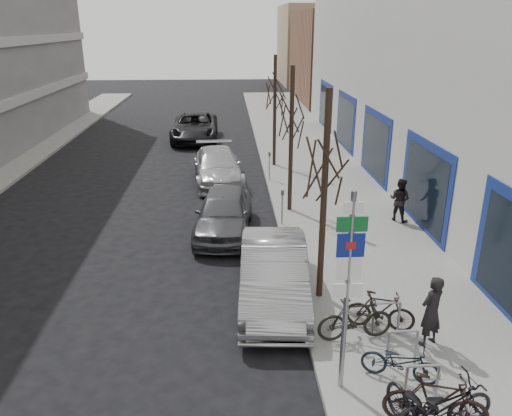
{
  "coord_description": "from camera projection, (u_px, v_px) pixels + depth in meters",
  "views": [
    {
      "loc": [
        0.28,
        -7.89,
        6.84
      ],
      "look_at": [
        1.03,
        5.2,
        2.0
      ],
      "focal_mm": 35.0,
      "sensor_mm": 36.0,
      "label": 1
    }
  ],
  "objects": [
    {
      "name": "ground",
      "position": [
        218.0,
        397.0,
        9.75
      ],
      "size": [
        120.0,
        120.0,
        0.0
      ],
      "primitive_type": "plane",
      "color": "black",
      "rests_on": "ground"
    },
    {
      "name": "sidewalk_east",
      "position": [
        338.0,
        210.0,
        19.33
      ],
      "size": [
        5.0,
        70.0,
        0.15
      ],
      "primitive_type": "cube",
      "color": "slate",
      "rests_on": "ground"
    },
    {
      "name": "brick_building_far",
      "position": [
        362.0,
        57.0,
        46.52
      ],
      "size": [
        12.0,
        14.0,
        8.0
      ],
      "primitive_type": "cube",
      "color": "brown",
      "rests_on": "ground"
    },
    {
      "name": "tan_building_far",
      "position": [
        335.0,
        45.0,
        60.43
      ],
      "size": [
        13.0,
        12.0,
        9.0
      ],
      "primitive_type": "cube",
      "color": "#937A5B",
      "rests_on": "ground"
    },
    {
      "name": "highway_sign_pole",
      "position": [
        348.0,
        282.0,
        9.02
      ],
      "size": [
        0.55,
        0.1,
        4.2
      ],
      "color": "gray",
      "rests_on": "ground"
    },
    {
      "name": "bike_rack",
      "position": [
        402.0,
        343.0,
        10.29
      ],
      "size": [
        0.66,
        2.26,
        0.83
      ],
      "color": "gray",
      "rests_on": "sidewalk_east"
    },
    {
      "name": "tree_near",
      "position": [
        326.0,
        148.0,
        11.74
      ],
      "size": [
        1.8,
        1.8,
        5.5
      ],
      "color": "black",
      "rests_on": "ground"
    },
    {
      "name": "tree_mid",
      "position": [
        292.0,
        106.0,
        17.83
      ],
      "size": [
        1.8,
        1.8,
        5.5
      ],
      "color": "black",
      "rests_on": "ground"
    },
    {
      "name": "tree_far",
      "position": [
        275.0,
        85.0,
        23.92
      ],
      "size": [
        1.8,
        1.8,
        5.5
      ],
      "color": "black",
      "rests_on": "ground"
    },
    {
      "name": "meter_front",
      "position": [
        306.0,
        279.0,
        12.36
      ],
      "size": [
        0.1,
        0.08,
        1.27
      ],
      "color": "gray",
      "rests_on": "sidewalk_east"
    },
    {
      "name": "meter_mid",
      "position": [
        282.0,
        204.0,
        17.51
      ],
      "size": [
        0.1,
        0.08,
        1.27
      ],
      "color": "gray",
      "rests_on": "sidewalk_east"
    },
    {
      "name": "meter_back",
      "position": [
        269.0,
        163.0,
        22.66
      ],
      "size": [
        0.1,
        0.08,
        1.27
      ],
      "color": "gray",
      "rests_on": "sidewalk_east"
    },
    {
      "name": "bike_near_left",
      "position": [
        423.0,
        413.0,
        8.3
      ],
      "size": [
        1.12,
        2.06,
        1.21
      ],
      "primitive_type": "imported",
      "rotation": [
        0.0,
        0.0,
        0.28
      ],
      "color": "black",
      "rests_on": "sidewalk_east"
    },
    {
      "name": "bike_near_right",
      "position": [
        436.0,
        402.0,
        8.64
      ],
      "size": [
        1.89,
        1.03,
        1.1
      ],
      "primitive_type": "imported",
      "rotation": [
        0.0,
        0.0,
        1.28
      ],
      "color": "black",
      "rests_on": "sidewalk_east"
    },
    {
      "name": "bike_mid_curb",
      "position": [
        401.0,
        359.0,
        9.86
      ],
      "size": [
        1.61,
        1.04,
        0.94
      ],
      "primitive_type": "imported",
      "rotation": [
        0.0,
        0.0,
        1.17
      ],
      "color": "black",
      "rests_on": "sidewalk_east"
    },
    {
      "name": "bike_mid_inner",
      "position": [
        355.0,
        318.0,
        11.11
      ],
      "size": [
        1.8,
        0.7,
        1.06
      ],
      "primitive_type": "imported",
      "rotation": [
        0.0,
        0.0,
        1.67
      ],
      "color": "black",
      "rests_on": "sidewalk_east"
    },
    {
      "name": "bike_far_curb",
      "position": [
        445.0,
        402.0,
        8.58
      ],
      "size": [
        1.98,
        0.96,
        1.16
      ],
      "primitive_type": "imported",
      "rotation": [
        0.0,
        0.0,
        1.78
      ],
      "color": "black",
      "rests_on": "sidewalk_east"
    },
    {
      "name": "bike_far_inner",
      "position": [
        380.0,
        310.0,
        11.51
      ],
      "size": [
        1.67,
        0.97,
        0.97
      ],
      "primitive_type": "imported",
      "rotation": [
        0.0,
        0.0,
        1.24
      ],
      "color": "black",
      "rests_on": "sidewalk_east"
    },
    {
      "name": "parked_car_front",
      "position": [
        274.0,
        274.0,
        12.86
      ],
      "size": [
        1.99,
        4.91,
        1.59
      ],
      "primitive_type": "imported",
      "rotation": [
        0.0,
        0.0,
        -0.07
      ],
      "color": "#98999C",
      "rests_on": "ground"
    },
    {
      "name": "parked_car_mid",
      "position": [
        224.0,
        212.0,
        17.14
      ],
      "size": [
        2.24,
        4.65,
        1.53
      ],
      "primitive_type": "imported",
      "rotation": [
        0.0,
        0.0,
        -0.1
      ],
      "color": "#4E4E53",
      "rests_on": "ground"
    },
    {
      "name": "parked_car_back",
      "position": [
        218.0,
        166.0,
        22.76
      ],
      "size": [
        2.53,
        5.29,
        1.49
      ],
      "primitive_type": "imported",
      "rotation": [
        0.0,
        0.0,
        0.09
      ],
      "color": "#AEAFB4",
      "rests_on": "ground"
    },
    {
      "name": "lane_car",
      "position": [
        195.0,
        127.0,
        31.07
      ],
      "size": [
        2.76,
        5.95,
        1.65
      ],
      "primitive_type": "imported",
      "rotation": [
        0.0,
        0.0,
        0.0
      ],
      "color": "black",
      "rests_on": "ground"
    },
    {
      "name": "pedestrian_near",
      "position": [
        431.0,
        311.0,
        10.84
      ],
      "size": [
        0.72,
        0.64,
        1.66
      ],
      "primitive_type": "imported",
      "rotation": [
        0.0,
        0.0,
        3.64
      ],
      "color": "black",
      "rests_on": "sidewalk_east"
    },
    {
      "name": "pedestrian_far",
      "position": [
        400.0,
        199.0,
        17.86
      ],
      "size": [
        0.7,
        0.69,
        1.6
      ],
      "primitive_type": "imported",
      "rotation": [
        0.0,
        0.0,
        2.42
      ],
      "color": "black",
      "rests_on": "sidewalk_east"
    }
  ]
}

